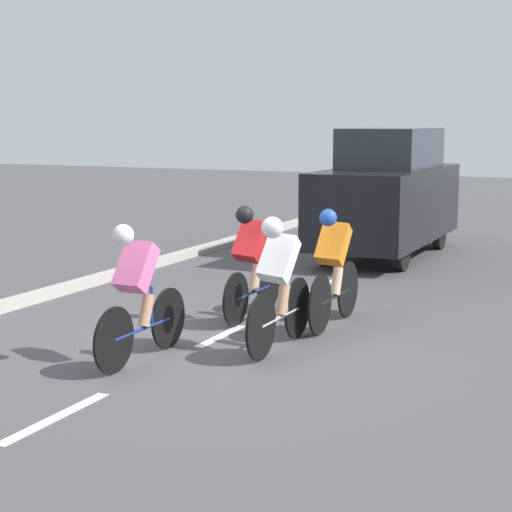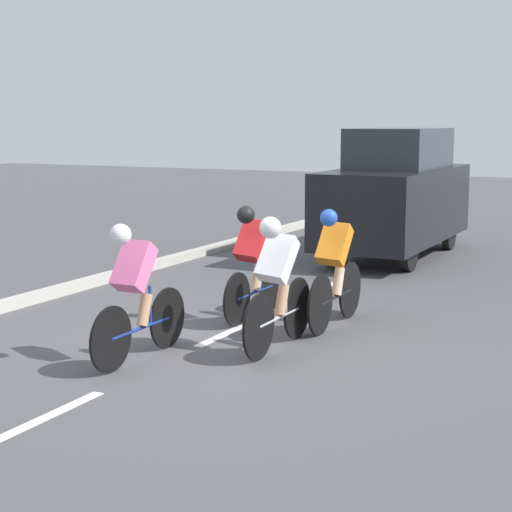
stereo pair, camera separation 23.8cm
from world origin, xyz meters
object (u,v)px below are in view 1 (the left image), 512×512
at_px(cyclist_pink, 138,290).
at_px(cyclist_orange, 333,266).
at_px(cyclist_white, 279,280).
at_px(cyclist_red, 251,259).
at_px(support_car, 387,194).

relative_size(cyclist_pink, cyclist_orange, 1.00).
distance_m(cyclist_white, cyclist_pink, 1.53).
relative_size(cyclist_white, cyclist_orange, 1.00).
bearing_deg(cyclist_pink, cyclist_white, -138.07).
bearing_deg(cyclist_pink, cyclist_red, -96.04).
bearing_deg(cyclist_pink, support_car, -92.42).
height_order(cyclist_white, cyclist_red, cyclist_white).
bearing_deg(support_car, cyclist_red, 89.03).
distance_m(cyclist_pink, cyclist_orange, 2.65).
xyz_separation_m(cyclist_red, cyclist_orange, (-1.06, -0.08, -0.02)).
bearing_deg(cyclist_red, cyclist_white, 126.73).
height_order(cyclist_white, support_car, support_car).
relative_size(cyclist_pink, support_car, 0.40).
bearing_deg(support_car, cyclist_orange, 99.93).
bearing_deg(cyclist_red, cyclist_pink, 83.96).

